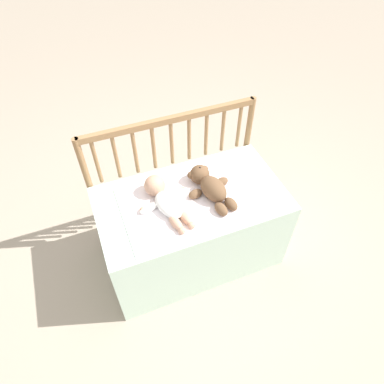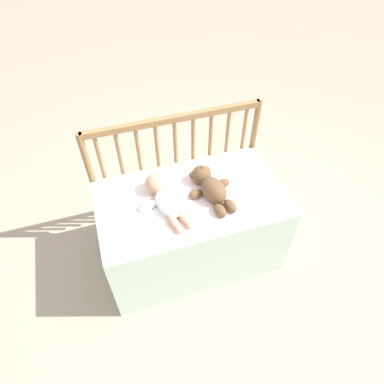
% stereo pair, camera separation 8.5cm
% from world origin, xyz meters
% --- Properties ---
extents(ground_plane, '(12.00, 12.00, 0.00)m').
position_xyz_m(ground_plane, '(0.00, 0.00, 0.00)').
color(ground_plane, tan).
extents(crib_mattress, '(1.05, 0.58, 0.56)m').
position_xyz_m(crib_mattress, '(0.00, 0.00, 0.28)').
color(crib_mattress, silver).
rests_on(crib_mattress, ground_plane).
extents(crib_rail, '(1.05, 0.04, 0.89)m').
position_xyz_m(crib_rail, '(0.00, 0.31, 0.62)').
color(crib_rail, '#997047').
rests_on(crib_rail, ground_plane).
extents(blanket, '(0.73, 0.49, 0.01)m').
position_xyz_m(blanket, '(-0.02, -0.02, 0.56)').
color(blanket, white).
rests_on(blanket, crib_mattress).
extents(teddy_bear, '(0.26, 0.36, 0.12)m').
position_xyz_m(teddy_bear, '(0.11, 0.01, 0.61)').
color(teddy_bear, brown).
rests_on(teddy_bear, crib_mattress).
extents(baby, '(0.30, 0.39, 0.12)m').
position_xyz_m(baby, '(-0.15, 0.01, 0.60)').
color(baby, white).
rests_on(baby, crib_mattress).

